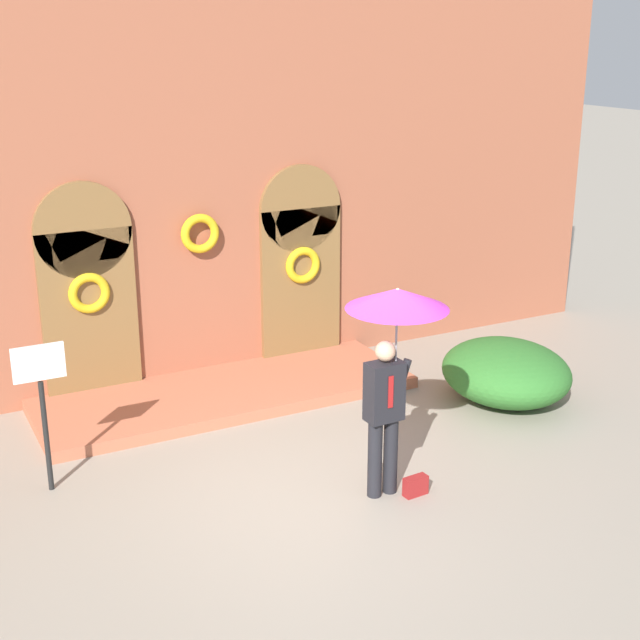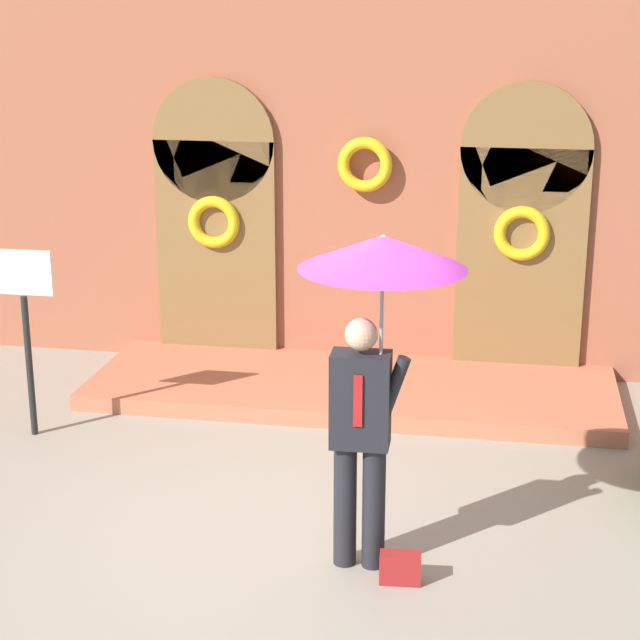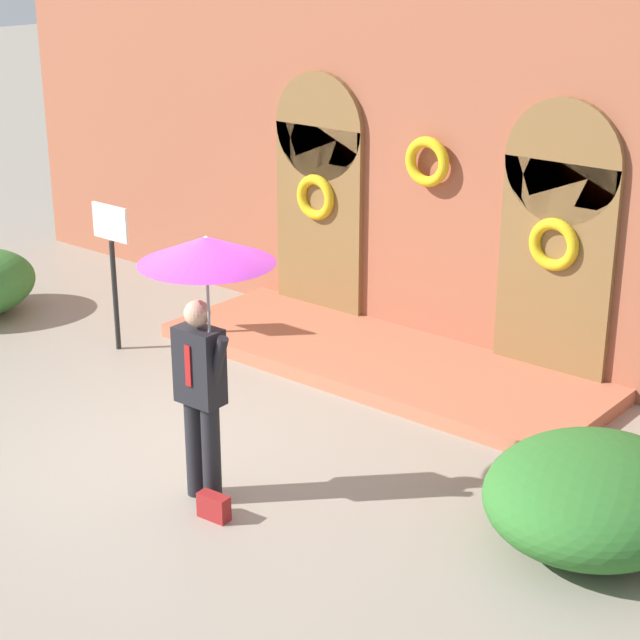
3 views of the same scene
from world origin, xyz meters
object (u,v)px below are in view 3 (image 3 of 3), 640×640
Objects in this scene: handbag at (214,507)px; sign_post at (112,253)px; person_with_umbrella at (205,290)px; shrub_right at (593,496)px.

sign_post is (-3.56, 2.00, 1.05)m from handbag.
handbag is 0.16× the size of sign_post.
person_with_umbrella is 1.26× the size of shrub_right.
person_with_umbrella is 3.87m from sign_post.
shrub_right is (2.78, 1.47, -1.50)m from person_with_umbrella.
sign_post reaches higher than handbag.
person_with_umbrella is at bearing 132.24° from handbag.
handbag is at bearing -43.12° from person_with_umbrella.
handbag is at bearing -29.32° from sign_post.
person_with_umbrella is at bearing -28.27° from sign_post.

